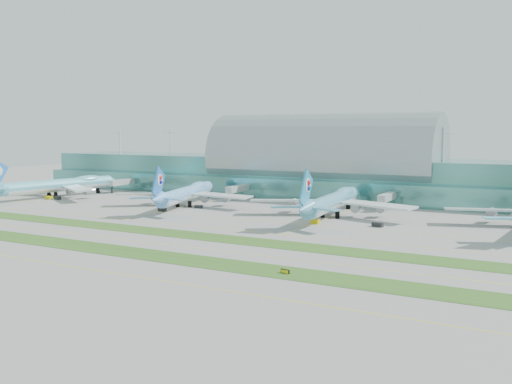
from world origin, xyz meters
The scene contains 18 objects.
ground centered at (0.00, 0.00, 0.00)m, with size 700.00×700.00×0.00m, color gray.
terminal centered at (0.01, 128.79, 14.23)m, with size 340.00×69.10×36.00m.
grass_strip_near centered at (0.00, -28.00, 0.04)m, with size 420.00×12.00×0.08m, color #2D591E.
grass_strip_far centered at (0.00, 2.00, 0.04)m, with size 420.00×12.00×0.08m, color #2D591E.
taxiline_a centered at (0.00, -48.00, 0.01)m, with size 420.00×0.35×0.01m, color yellow.
taxiline_b centered at (0.00, -14.00, 0.01)m, with size 420.00×0.35×0.01m, color yellow.
taxiline_c centered at (0.00, 18.00, 0.01)m, with size 420.00×0.35×0.01m, color yellow.
taxiline_d centered at (0.00, 40.00, 0.01)m, with size 420.00×0.35×0.01m, color yellow.
airliner_a centered at (-117.82, 59.33, 6.49)m, with size 66.48×76.22×21.04m.
airliner_b centered at (-39.17, 61.21, 6.21)m, with size 62.13×71.84×20.12m.
airliner_c centered at (30.49, 63.45, 6.53)m, with size 67.53×76.93×21.16m.
gse_a centered at (-114.83, 49.39, 0.76)m, with size 3.81×2.17×1.51m, color #D0C10C.
gse_b centered at (-109.83, 50.44, 0.87)m, with size 3.86×1.76×1.74m, color black.
gse_c centered at (-38.30, 42.00, 0.85)m, with size 3.50×1.88×1.70m, color black.
gse_d centered at (-30.30, 57.56, 0.69)m, with size 3.49×1.62×1.37m, color black.
gse_e centered at (31.27, 43.00, 0.82)m, with size 3.29×1.86×1.64m, color #D9BB0C.
gse_f centered at (53.49, 47.31, 0.79)m, with size 3.94×1.86×1.58m, color black.
taxiway_sign_east centered at (53.47, -28.79, 0.53)m, with size 2.52×0.76×1.07m.
Camera 1 is at (111.08, -149.36, 33.99)m, focal length 40.00 mm.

